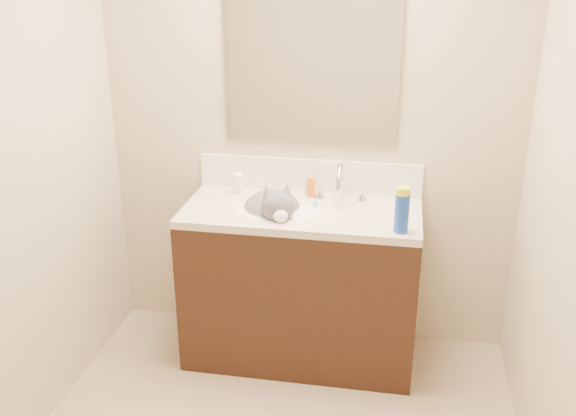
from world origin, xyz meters
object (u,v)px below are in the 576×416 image
at_px(basin, 277,222).
at_px(spray_can, 402,213).
at_px(faucet, 340,186).
at_px(silver_jar, 310,189).
at_px(cat, 273,212).
at_px(pill_bottle, 238,183).
at_px(amber_bottle, 311,187).
at_px(vanity_cabinet, 301,287).

bearing_deg(basin, spray_can, -15.36).
height_order(faucet, silver_jar, faucet).
height_order(basin, cat, cat).
height_order(pill_bottle, amber_bottle, same).
relative_size(basin, faucet, 1.61).
bearing_deg(faucet, basin, -150.88).
xyz_separation_m(basin, faucet, (0.30, 0.17, 0.16)).
distance_m(faucet, spray_can, 0.46).
height_order(pill_bottle, spray_can, spray_can).
xyz_separation_m(pill_bottle, silver_jar, (0.38, 0.03, -0.02)).
xyz_separation_m(basin, pill_bottle, (-0.25, 0.20, 0.12)).
xyz_separation_m(cat, pill_bottle, (-0.23, 0.18, 0.08)).
height_order(silver_jar, spray_can, spray_can).
bearing_deg(vanity_cabinet, faucet, 37.29).
bearing_deg(vanity_cabinet, cat, -176.01).
bearing_deg(amber_bottle, spray_can, -38.84).
xyz_separation_m(vanity_cabinet, basin, (-0.12, -0.03, 0.38)).
xyz_separation_m(basin, amber_bottle, (0.14, 0.21, 0.12)).
height_order(faucet, spray_can, faucet).
distance_m(faucet, cat, 0.37).
relative_size(basin, amber_bottle, 4.17).
height_order(cat, pill_bottle, cat).
height_order(basin, spray_can, spray_can).
distance_m(pill_bottle, silver_jar, 0.38).
xyz_separation_m(silver_jar, amber_bottle, (0.01, -0.02, 0.02)).
bearing_deg(amber_bottle, silver_jar, 116.09).
distance_m(cat, spray_can, 0.68).
xyz_separation_m(cat, silver_jar, (0.15, 0.21, 0.06)).
xyz_separation_m(basin, silver_jar, (0.13, 0.23, 0.10)).
bearing_deg(pill_bottle, amber_bottle, 1.99).
distance_m(faucet, silver_jar, 0.19).
bearing_deg(pill_bottle, faucet, -3.34).
relative_size(vanity_cabinet, silver_jar, 18.81).
bearing_deg(faucet, vanity_cabinet, -142.71).
bearing_deg(silver_jar, spray_can, -39.66).
bearing_deg(cat, spray_can, -38.45).
bearing_deg(silver_jar, basin, -119.74).
bearing_deg(basin, pill_bottle, 141.39).
relative_size(pill_bottle, silver_jar, 1.69).
distance_m(cat, amber_bottle, 0.26).
bearing_deg(silver_jar, amber_bottle, -63.91).
height_order(amber_bottle, spray_can, spray_can).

